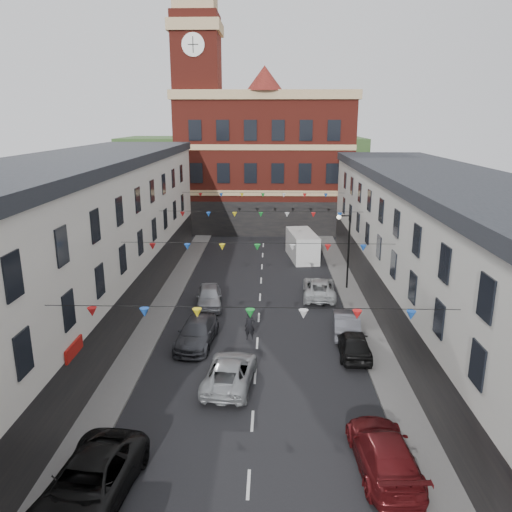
# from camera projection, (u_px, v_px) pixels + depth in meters

# --- Properties ---
(ground) EXTENTS (160.00, 160.00, 0.00)m
(ground) POSITION_uv_depth(u_px,v_px,m) (255.00, 376.00, 26.09)
(ground) COLOR black
(ground) RESTS_ON ground
(pavement_left) EXTENTS (1.80, 64.00, 0.15)m
(pavement_left) POSITION_uv_depth(u_px,v_px,m) (134.00, 356.00, 28.19)
(pavement_left) COLOR #605E5B
(pavement_left) RESTS_ON ground
(pavement_right) EXTENTS (1.80, 64.00, 0.15)m
(pavement_right) POSITION_uv_depth(u_px,v_px,m) (380.00, 359.00, 27.80)
(pavement_right) COLOR #605E5B
(pavement_right) RESTS_ON ground
(terrace_left) EXTENTS (8.40, 56.00, 10.70)m
(terrace_left) POSITION_uv_depth(u_px,v_px,m) (30.00, 271.00, 25.96)
(terrace_left) COLOR silver
(terrace_left) RESTS_ON ground
(terrace_right) EXTENTS (8.40, 56.00, 9.70)m
(terrace_right) POSITION_uv_depth(u_px,v_px,m) (486.00, 285.00, 25.43)
(terrace_right) COLOR beige
(terrace_right) RESTS_ON ground
(civic_building) EXTENTS (20.60, 13.30, 18.50)m
(civic_building) POSITION_uv_depth(u_px,v_px,m) (265.00, 160.00, 60.49)
(civic_building) COLOR maroon
(civic_building) RESTS_ON ground
(clock_tower) EXTENTS (5.60, 5.60, 30.00)m
(clock_tower) POSITION_uv_depth(u_px,v_px,m) (198.00, 101.00, 56.05)
(clock_tower) COLOR maroon
(clock_tower) RESTS_ON ground
(distant_hill) EXTENTS (40.00, 14.00, 10.00)m
(distant_hill) POSITION_uv_depth(u_px,v_px,m) (243.00, 168.00, 84.61)
(distant_hill) COLOR #305126
(distant_hill) RESTS_ON ground
(street_lamp) EXTENTS (1.10, 0.36, 6.00)m
(street_lamp) POSITION_uv_depth(u_px,v_px,m) (346.00, 241.00, 38.35)
(street_lamp) COLOR black
(street_lamp) RESTS_ON ground
(car_left_c) EXTENTS (3.26, 5.99, 1.59)m
(car_left_c) POSITION_uv_depth(u_px,v_px,m) (89.00, 484.00, 17.30)
(car_left_c) COLOR black
(car_left_c) RESTS_ON ground
(car_left_d) EXTENTS (2.42, 5.17, 1.46)m
(car_left_d) POSITION_uv_depth(u_px,v_px,m) (197.00, 332.00, 29.70)
(car_left_d) COLOR #36373C
(car_left_d) RESTS_ON ground
(car_left_e) EXTENTS (2.20, 4.52, 1.48)m
(car_left_e) POSITION_uv_depth(u_px,v_px,m) (209.00, 297.00, 35.63)
(car_left_e) COLOR gray
(car_left_e) RESTS_ON ground
(car_right_c) EXTENTS (2.40, 5.37, 1.53)m
(car_right_c) POSITION_uv_depth(u_px,v_px,m) (384.00, 452.00, 18.96)
(car_right_c) COLOR #5D1215
(car_right_c) RESTS_ON ground
(car_right_d) EXTENTS (1.79, 4.33, 1.47)m
(car_right_d) POSITION_uv_depth(u_px,v_px,m) (353.00, 343.00, 28.24)
(car_right_d) COLOR black
(car_right_d) RESTS_ON ground
(car_right_e) EXTENTS (1.91, 4.57, 1.47)m
(car_right_e) POSITION_uv_depth(u_px,v_px,m) (346.00, 323.00, 31.09)
(car_right_e) COLOR #54555D
(car_right_e) RESTS_ON ground
(car_right_f) EXTENTS (2.67, 5.25, 1.42)m
(car_right_f) POSITION_uv_depth(u_px,v_px,m) (319.00, 288.00, 37.56)
(car_right_f) COLOR #B4B7B9
(car_right_f) RESTS_ON ground
(moving_car) EXTENTS (2.78, 5.21, 1.39)m
(moving_car) POSITION_uv_depth(u_px,v_px,m) (230.00, 372.00, 25.13)
(moving_car) COLOR #9FA3A6
(moving_car) RESTS_ON ground
(white_van) EXTENTS (3.00, 6.06, 2.57)m
(white_van) POSITION_uv_depth(u_px,v_px,m) (302.00, 246.00, 47.75)
(white_van) COLOR silver
(white_van) RESTS_ON ground
(pedestrian) EXTENTS (0.67, 0.47, 1.75)m
(pedestrian) POSITION_uv_depth(u_px,v_px,m) (250.00, 326.00, 30.26)
(pedestrian) COLOR black
(pedestrian) RESTS_ON ground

